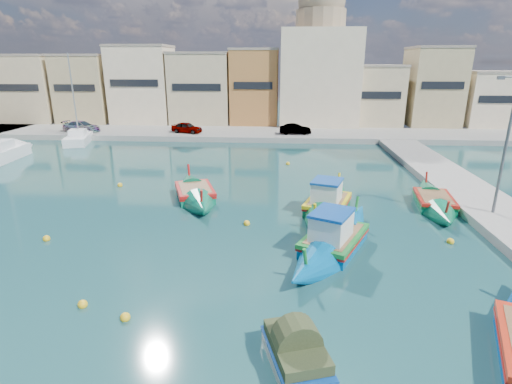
% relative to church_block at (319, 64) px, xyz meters
% --- Properties ---
extents(ground, '(160.00, 160.00, 0.00)m').
position_rel_church_block_xyz_m(ground, '(-10.00, -40.00, -8.41)').
color(ground, '#153E3F').
rests_on(ground, ground).
extents(north_quay, '(80.00, 8.00, 0.60)m').
position_rel_church_block_xyz_m(north_quay, '(-10.00, -8.00, -8.11)').
color(north_quay, gray).
rests_on(north_quay, ground).
extents(north_townhouses, '(83.20, 7.87, 10.19)m').
position_rel_church_block_xyz_m(north_townhouses, '(-3.32, -0.64, -3.41)').
color(north_townhouses, tan).
rests_on(north_townhouses, ground).
extents(church_block, '(10.00, 10.00, 19.10)m').
position_rel_church_block_xyz_m(church_block, '(0.00, 0.00, 0.00)').
color(church_block, beige).
rests_on(church_block, ground).
extents(quay_street_lamp, '(1.18, 0.16, 8.00)m').
position_rel_church_block_xyz_m(quay_street_lamp, '(7.44, -34.00, -4.07)').
color(quay_street_lamp, '#595B60').
rests_on(quay_street_lamp, ground).
extents(parked_cars, '(29.79, 2.55, 1.28)m').
position_rel_church_block_xyz_m(parked_cars, '(-18.52, -9.50, -7.18)').
color(parked_cars, '#4C1919').
rests_on(parked_cars, north_quay).
extents(luzzu_turquoise_cabin, '(6.36, 10.04, 3.24)m').
position_rel_church_block_xyz_m(luzzu_turquoise_cabin, '(-1.94, -38.31, -8.02)').
color(luzzu_turquoise_cabin, '#005E9D').
rests_on(luzzu_turquoise_cabin, ground).
extents(luzzu_blue_cabin, '(4.87, 9.19, 3.17)m').
position_rel_church_block_xyz_m(luzzu_blue_cabin, '(-1.72, -33.12, -8.02)').
color(luzzu_blue_cabin, '#0A6E3B').
rests_on(luzzu_blue_cabin, ground).
extents(luzzu_cyan_mid, '(3.20, 8.72, 2.52)m').
position_rel_church_block_xyz_m(luzzu_cyan_mid, '(5.00, -31.90, -8.14)').
color(luzzu_cyan_mid, '#0B734B').
rests_on(luzzu_cyan_mid, ground).
extents(luzzu_green, '(5.00, 8.85, 2.71)m').
position_rel_church_block_xyz_m(luzzu_green, '(-10.24, -31.35, -8.12)').
color(luzzu_green, '#0A6D4E').
rests_on(luzzu_green, ground).
extents(tender_near, '(2.24, 3.10, 1.37)m').
position_rel_church_block_xyz_m(tender_near, '(-3.96, -46.30, -7.98)').
color(tender_near, beige).
rests_on(tender_near, ground).
extents(yacht_north, '(4.19, 8.03, 10.32)m').
position_rel_church_block_xyz_m(yacht_north, '(-27.67, -11.96, -8.00)').
color(yacht_north, white).
rests_on(yacht_north, ground).
extents(yacht_midnorth, '(3.21, 8.82, 12.28)m').
position_rel_church_block_xyz_m(yacht_midnorth, '(-30.52, -20.17, -7.92)').
color(yacht_midnorth, white).
rests_on(yacht_midnorth, ground).
extents(mooring_buoys, '(20.71, 23.09, 0.36)m').
position_rel_church_block_xyz_m(mooring_buoys, '(-8.68, -35.76, -8.33)').
color(mooring_buoys, yellow).
rests_on(mooring_buoys, ground).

